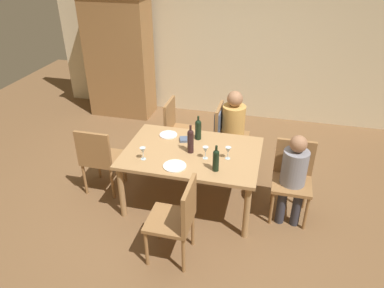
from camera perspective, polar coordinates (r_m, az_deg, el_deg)
name	(u,v)px	position (r m, az deg, el deg)	size (l,w,h in m)	color
ground_plane	(192,200)	(4.63, 0.00, -8.86)	(10.00, 10.00, 0.00)	brown
rear_room_partition	(230,41)	(6.50, 6.07, 15.93)	(6.40, 0.12, 2.70)	beige
armoire_cabinet	(119,55)	(6.67, -11.42, 13.64)	(1.18, 0.62, 2.18)	olive
dining_table	(192,157)	(4.26, 0.00, -2.09)	(1.58, 1.08, 0.72)	#A87F51
chair_right_end	(293,174)	(4.31, 15.61, -4.64)	(0.44, 0.44, 0.92)	olive
chair_far_right	(224,128)	(5.03, 5.10, 2.50)	(0.46, 0.44, 0.92)	olive
chair_near	(178,216)	(3.59, -2.23, -11.33)	(0.44, 0.44, 0.92)	olive
chair_left_end	(99,156)	(4.63, -14.47, -1.88)	(0.44, 0.44, 0.92)	olive
chair_far_left	(178,127)	(5.19, -2.30, 2.73)	(0.44, 0.44, 0.92)	olive
person_woman_host	(294,173)	(4.17, 15.78, -4.40)	(0.28, 0.32, 1.08)	#33333D
person_man_bearded	(235,125)	(4.98, 6.83, 3.00)	(0.36, 0.31, 1.15)	#33333D
wine_bottle_tall_green	(198,129)	(4.42, 1.00, 2.40)	(0.08, 0.08, 0.31)	black
wine_bottle_dark_red	(191,140)	(4.13, -0.24, 0.58)	(0.07, 0.07, 0.35)	black
wine_bottle_short_olive	(216,160)	(3.82, 3.80, -2.46)	(0.07, 0.07, 0.30)	black
wine_glass_near_left	(228,151)	(4.05, 5.73, -1.03)	(0.07, 0.07, 0.15)	silver
wine_glass_centre	(143,151)	(4.06, -7.78, -1.10)	(0.07, 0.07, 0.15)	silver
wine_glass_near_right	(206,150)	(4.04, 2.15, -0.99)	(0.07, 0.07, 0.15)	silver
dinner_plate_host	(168,135)	(4.57, -3.76, 1.46)	(0.22, 0.22, 0.01)	white
dinner_plate_guest_left	(175,166)	(3.95, -2.75, -3.49)	(0.26, 0.26, 0.01)	white
folded_napkin	(186,139)	(4.44, -0.90, 0.75)	(0.16, 0.12, 0.03)	#4C5B75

